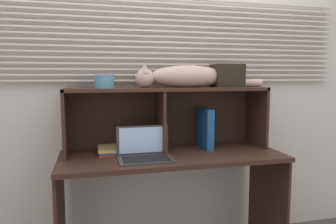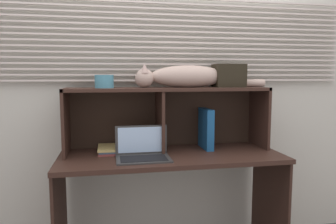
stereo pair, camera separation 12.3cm
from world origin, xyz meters
name	(u,v)px [view 1 (the left image)]	position (x,y,z in m)	size (l,w,h in m)	color
back_panel_with_blinds	(161,81)	(0.00, 0.55, 1.26)	(4.40, 0.08, 2.50)	silver
desk	(172,176)	(0.00, 0.22, 0.63)	(1.49, 0.58, 0.78)	#352019
hutch_shelf_unit	(166,106)	(-0.01, 0.37, 1.09)	(1.40, 0.32, 0.44)	#352019
cat	(186,77)	(0.13, 0.34, 1.29)	(0.95, 0.16, 0.16)	#BDA396
laptop	(145,152)	(-0.20, 0.15, 0.82)	(0.34, 0.23, 0.20)	#343434
binder_upright	(205,128)	(0.28, 0.34, 0.92)	(0.05, 0.23, 0.29)	#195089
book_stack	(110,150)	(-0.41, 0.34, 0.80)	(0.16, 0.24, 0.04)	brown
small_basket	(104,81)	(-0.44, 0.34, 1.26)	(0.13, 0.13, 0.09)	teal
storage_box	(227,76)	(0.44, 0.34, 1.30)	(0.21, 0.16, 0.16)	black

